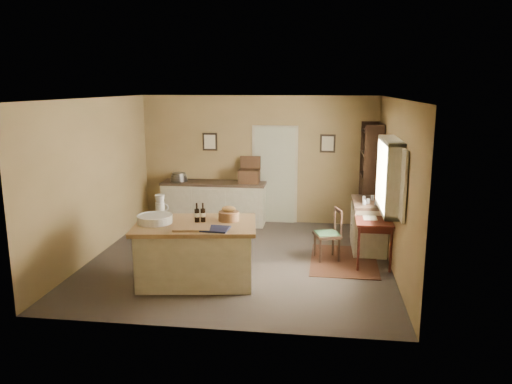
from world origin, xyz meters
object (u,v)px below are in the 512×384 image
writing_desk (373,224)px  desk_chair (327,235)px  sideboard (215,201)px  shelving_unit (373,179)px  right_cabinet (369,225)px  work_island (196,251)px

writing_desk → desk_chair: (-0.74, 0.05, -0.24)m
desk_chair → writing_desk: bearing=-21.1°
sideboard → shelving_unit: shelving_unit is taller
right_cabinet → shelving_unit: bearing=82.5°
shelving_unit → desk_chair: bearing=-116.5°
work_island → right_cabinet: bearing=26.2°
work_island → desk_chair: 2.32m
sideboard → right_cabinet: sideboard is taller
desk_chair → shelving_unit: bearing=46.3°
desk_chair → work_island: bearing=-165.0°
right_cabinet → shelving_unit: 1.35m
sideboard → writing_desk: sideboard is taller
writing_desk → shelving_unit: (0.16, 1.85, 0.42)m
writing_desk → desk_chair: size_ratio=1.10×
work_island → right_cabinet: 3.27m
writing_desk → work_island: bearing=-156.4°
work_island → sideboard: size_ratio=0.87×
sideboard → shelving_unit: bearing=-3.5°
sideboard → writing_desk: bearing=-33.4°
work_island → writing_desk: size_ratio=2.02×
desk_chair → shelving_unit: shelving_unit is taller
work_island → shelving_unit: shelving_unit is taller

